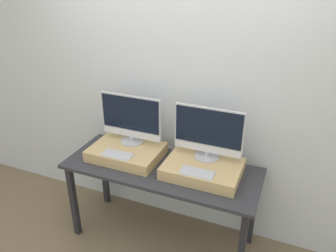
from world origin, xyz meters
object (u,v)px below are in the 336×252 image
Objects in this scene: keyboard_left at (117,155)px; keyboard_right at (197,173)px; monitor_left at (131,119)px; monitor_right at (208,133)px.

keyboard_left and keyboard_right have the same top height.
monitor_left and monitor_right have the same top height.
monitor_left is at bearing 159.54° from keyboard_right.
keyboard_left is at bearing -90.00° from monitor_left.
monitor_right is at bearing 20.46° from keyboard_left.
monitor_left is 0.78m from keyboard_right.
monitor_right reaches higher than keyboard_right.
monitor_left is at bearing 180.00° from monitor_right.
monitor_left is 0.70m from monitor_right.
keyboard_right is (0.70, 0.00, 0.00)m from keyboard_left.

